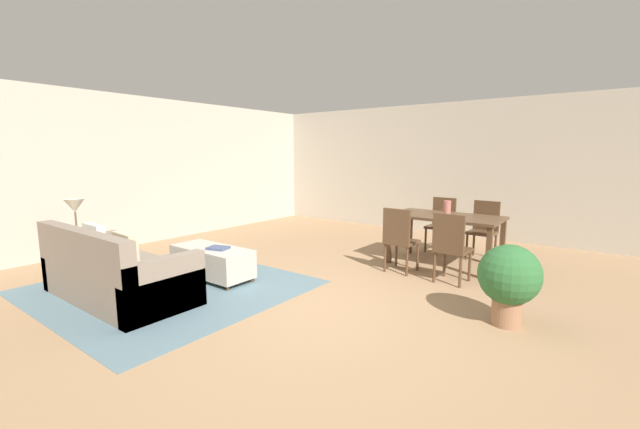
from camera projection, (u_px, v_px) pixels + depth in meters
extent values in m
plane|color=#9E7A56|center=(307.00, 308.00, 4.32)|extent=(10.80, 10.80, 0.00)
cube|color=#BCB2A0|center=(461.00, 170.00, 8.06)|extent=(9.00, 0.12, 2.70)
cube|color=#BCB2A0|center=(131.00, 171.00, 7.19)|extent=(0.12, 11.00, 2.70)
cube|color=slate|center=(170.00, 287.00, 5.01)|extent=(3.00, 2.80, 0.01)
cube|color=gray|center=(120.00, 280.00, 4.62)|extent=(1.99, 0.92, 0.42)
cube|color=gray|center=(82.00, 250.00, 4.26)|extent=(1.99, 0.16, 0.44)
cube|color=gray|center=(84.00, 259.00, 5.16)|extent=(0.14, 0.92, 0.62)
cube|color=gray|center=(164.00, 287.00, 4.06)|extent=(0.14, 0.92, 0.62)
cube|color=silver|center=(94.00, 242.00, 4.72)|extent=(0.42, 0.14, 0.42)
cube|color=beige|center=(126.00, 252.00, 4.26)|extent=(0.42, 0.14, 0.41)
cube|color=#B7AD9E|center=(212.00, 261.00, 5.33)|extent=(1.19, 0.50, 0.36)
cylinder|color=#513823|center=(200.00, 266.00, 5.84)|extent=(0.05, 0.05, 0.06)
cylinder|color=#513823|center=(252.00, 280.00, 5.19)|extent=(0.05, 0.05, 0.06)
cylinder|color=#513823|center=(176.00, 272.00, 5.53)|extent=(0.05, 0.05, 0.06)
cylinder|color=#513823|center=(228.00, 288.00, 4.88)|extent=(0.05, 0.05, 0.06)
cube|color=olive|center=(78.00, 238.00, 5.42)|extent=(0.40, 0.40, 0.03)
cylinder|color=olive|center=(87.00, 253.00, 5.69)|extent=(0.04, 0.04, 0.51)
cylinder|color=olive|center=(98.00, 257.00, 5.49)|extent=(0.04, 0.04, 0.51)
cylinder|color=olive|center=(61.00, 258.00, 5.43)|extent=(0.04, 0.04, 0.51)
cylinder|color=olive|center=(71.00, 262.00, 5.22)|extent=(0.04, 0.04, 0.51)
cylinder|color=brown|center=(77.00, 236.00, 5.41)|extent=(0.16, 0.16, 0.02)
cylinder|color=brown|center=(76.00, 224.00, 5.39)|extent=(0.02, 0.02, 0.32)
cone|color=beige|center=(74.00, 205.00, 5.35)|extent=(0.26, 0.26, 0.18)
cube|color=#513823|center=(446.00, 217.00, 5.90)|extent=(1.58, 0.87, 0.04)
cube|color=#513823|center=(410.00, 232.00, 6.69)|extent=(0.07, 0.07, 0.72)
cube|color=#513823|center=(502.00, 244.00, 5.82)|extent=(0.07, 0.07, 0.72)
cube|color=#513823|center=(389.00, 240.00, 6.09)|extent=(0.07, 0.07, 0.72)
cube|color=#513823|center=(489.00, 254.00, 5.22)|extent=(0.07, 0.07, 0.72)
cube|color=#513823|center=(402.00, 242.00, 5.62)|extent=(0.41, 0.41, 0.04)
cube|color=#513823|center=(396.00, 226.00, 5.45)|extent=(0.40, 0.05, 0.47)
cylinder|color=#513823|center=(396.00, 253.00, 5.89)|extent=(0.04, 0.04, 0.41)
cylinder|color=#513823|center=(418.00, 257.00, 5.68)|extent=(0.04, 0.04, 0.41)
cylinder|color=#513823|center=(385.00, 258.00, 5.63)|extent=(0.04, 0.04, 0.41)
cylinder|color=#513823|center=(407.00, 262.00, 5.42)|extent=(0.04, 0.04, 0.41)
cube|color=#513823|center=(453.00, 250.00, 5.15)|extent=(0.42, 0.42, 0.04)
cube|color=#513823|center=(449.00, 233.00, 4.97)|extent=(0.40, 0.06, 0.47)
cylinder|color=#513823|center=(445.00, 262.00, 5.42)|extent=(0.04, 0.04, 0.41)
cylinder|color=#513823|center=(470.00, 266.00, 5.21)|extent=(0.04, 0.04, 0.41)
cylinder|color=#513823|center=(434.00, 267.00, 5.16)|extent=(0.04, 0.04, 0.41)
cylinder|color=#513823|center=(460.00, 272.00, 4.95)|extent=(0.04, 0.04, 0.41)
cube|color=#513823|center=(440.00, 227.00, 6.76)|extent=(0.41, 0.41, 0.04)
cube|color=#513823|center=(444.00, 211.00, 6.86)|extent=(0.40, 0.05, 0.47)
cylinder|color=#513823|center=(445.00, 243.00, 6.55)|extent=(0.04, 0.04, 0.41)
cylinder|color=#513823|center=(425.00, 240.00, 6.76)|extent=(0.04, 0.04, 0.41)
cylinder|color=#513823|center=(452.00, 240.00, 6.82)|extent=(0.04, 0.04, 0.41)
cylinder|color=#513823|center=(433.00, 237.00, 7.03)|extent=(0.04, 0.04, 0.41)
cube|color=#513823|center=(482.00, 233.00, 6.27)|extent=(0.41, 0.41, 0.04)
cube|color=#513823|center=(486.00, 215.00, 6.37)|extent=(0.40, 0.05, 0.47)
cylinder|color=#513823|center=(489.00, 250.00, 6.07)|extent=(0.04, 0.04, 0.41)
cylinder|color=#513823|center=(467.00, 247.00, 6.28)|extent=(0.04, 0.04, 0.41)
cylinder|color=#513823|center=(495.00, 246.00, 6.33)|extent=(0.04, 0.04, 0.41)
cylinder|color=#513823|center=(474.00, 243.00, 6.54)|extent=(0.04, 0.04, 0.41)
cylinder|color=#B26659|center=(447.00, 208.00, 5.83)|extent=(0.11, 0.11, 0.22)
cube|color=#3F4C72|center=(218.00, 248.00, 5.21)|extent=(0.31, 0.27, 0.03)
cylinder|color=#996B4C|center=(507.00, 312.00, 3.88)|extent=(0.28, 0.28, 0.26)
sphere|color=#2D6633|center=(509.00, 275.00, 3.83)|extent=(0.59, 0.59, 0.59)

